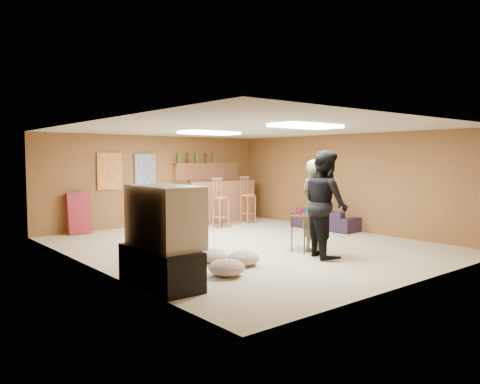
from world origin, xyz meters
TOP-DOWN VIEW (x-y plane):
  - ground at (0.00, 0.00)m, footprint 7.00×7.00m
  - ceiling at (0.00, 0.00)m, footprint 6.00×7.00m
  - wall_back at (0.00, 3.50)m, footprint 6.00×0.02m
  - wall_front at (0.00, -3.50)m, footprint 6.00×0.02m
  - wall_left at (-3.00, 0.00)m, footprint 0.02×7.00m
  - wall_right at (3.00, 0.00)m, footprint 0.02×7.00m
  - tv_stand at (-2.72, -1.50)m, footprint 0.55×1.30m
  - dvd_box at (-2.50, -1.50)m, footprint 0.35×0.50m
  - tv_body at (-2.65, -1.50)m, footprint 0.60×1.10m
  - tv_screen at (-2.34, -1.50)m, footprint 0.02×0.95m
  - bar_counter at (1.50, 2.95)m, footprint 2.00×0.60m
  - bar_lip at (1.50, 2.70)m, footprint 2.10×0.12m
  - bar_shelf at (1.50, 3.40)m, footprint 2.00×0.18m
  - bar_backing at (1.50, 3.42)m, footprint 2.00×0.14m
  - poster_left at (-1.20, 3.46)m, footprint 0.60×0.03m
  - poster_right at (-0.30, 3.46)m, footprint 0.55×0.03m
  - folding_chair_stack at (-2.00, 3.30)m, footprint 0.50×0.26m
  - ceiling_panel_front at (0.00, -1.50)m, footprint 1.20×0.60m
  - ceiling_panel_back at (0.00, 1.20)m, footprint 1.20×0.60m
  - person_olive at (0.40, -1.35)m, footprint 0.41×0.61m
  - person_black at (0.31, -1.66)m, footprint 0.97×1.07m
  - sofa at (2.70, 0.35)m, footprint 0.74×1.67m
  - tray_table at (0.41, -1.15)m, footprint 0.60×0.54m
  - cup_red_near at (0.29, -1.10)m, footprint 0.10×0.10m
  - cup_red_far at (0.51, -1.22)m, footprint 0.10×0.10m
  - cup_blue at (0.55, -1.02)m, footprint 0.11×0.11m
  - bar_stool_left at (0.97, 2.10)m, footprint 0.46×0.46m
  - bar_stool_right at (1.95, 2.25)m, footprint 0.37×0.37m
  - cushion_near_tv at (-1.14, -1.28)m, footprint 0.66×0.66m
  - cushion_mid at (-1.39, -0.80)m, footprint 0.48×0.48m
  - cushion_far at (-1.73, -1.62)m, footprint 0.69×0.69m
  - bottle_row at (1.16, 3.38)m, footprint 1.20×0.08m

SIDE VIEW (x-z plane):
  - ground at x=0.00m, z-range 0.00..0.00m
  - cushion_mid at x=-1.39m, z-range 0.00..0.21m
  - cushion_near_tv at x=-1.14m, z-range 0.00..0.23m
  - cushion_far at x=-1.73m, z-range 0.00..0.24m
  - dvd_box at x=-2.50m, z-range 0.11..0.19m
  - sofa at x=2.70m, z-range 0.00..0.47m
  - tv_stand at x=-2.72m, z-range 0.00..0.50m
  - tray_table at x=0.41m, z-range 0.00..0.65m
  - folding_chair_stack at x=-2.00m, z-range -0.01..0.91m
  - bar_counter at x=1.50m, z-range 0.00..1.10m
  - bar_stool_left at x=0.97m, z-range 0.00..1.11m
  - bar_stool_right at x=1.95m, z-range 0.00..1.13m
  - cup_red_near at x=0.29m, z-range 0.65..0.75m
  - cup_red_far at x=0.51m, z-range 0.65..0.77m
  - cup_blue at x=0.55m, z-range 0.65..0.77m
  - person_olive at x=0.40m, z-range 0.00..1.63m
  - person_black at x=0.31m, z-range 0.00..1.78m
  - tv_body at x=-2.65m, z-range 0.50..1.30m
  - tv_screen at x=-2.34m, z-range 0.57..1.23m
  - wall_back at x=0.00m, z-range 0.00..2.20m
  - wall_front at x=0.00m, z-range 0.00..2.20m
  - wall_left at x=-3.00m, z-range 0.00..2.20m
  - wall_right at x=3.00m, z-range 0.00..2.20m
  - bar_lip at x=1.50m, z-range 1.08..1.12m
  - bar_backing at x=1.50m, z-range 0.90..1.50m
  - poster_left at x=-1.20m, z-range 0.93..1.78m
  - poster_right at x=-0.30m, z-range 0.95..1.75m
  - bar_shelf at x=1.50m, z-range 1.48..1.52m
  - bottle_row at x=1.16m, z-range 1.52..1.78m
  - ceiling_panel_front at x=0.00m, z-range 2.15..2.19m
  - ceiling_panel_back at x=0.00m, z-range 2.15..2.19m
  - ceiling at x=0.00m, z-range 2.19..2.21m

